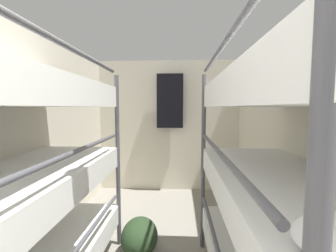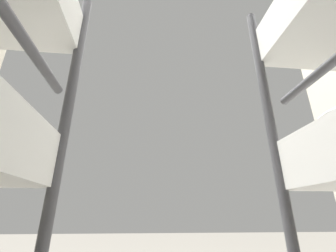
{
  "view_description": "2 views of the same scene",
  "coord_description": "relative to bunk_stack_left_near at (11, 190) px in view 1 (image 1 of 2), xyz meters",
  "views": [
    {
      "loc": [
        0.2,
        0.18,
        1.46
      ],
      "look_at": [
        0.06,
        2.8,
        1.25
      ],
      "focal_mm": 24.0,
      "sensor_mm": 36.0,
      "label": 1
    },
    {
      "loc": [
        0.11,
        1.45,
        0.76
      ],
      "look_at": [
        0.0,
        0.41,
        1.18
      ],
      "focal_mm": 24.0,
      "sensor_mm": 36.0,
      "label": 2
    }
  ],
  "objects": [
    {
      "name": "bunk_stack_left_near",
      "position": [
        0.0,
        0.0,
        0.0
      ],
      "size": [
        0.79,
        1.93,
        1.83
      ],
      "color": "#4C4C51",
      "rests_on": "ground_plane"
    },
    {
      "name": "hanging_coat",
      "position": [
        0.86,
        2.52,
        0.61
      ],
      "size": [
        0.44,
        0.12,
        0.9
      ],
      "color": "black"
    },
    {
      "name": "wall_left",
      "position": [
        -0.42,
        0.59,
        0.17
      ],
      "size": [
        0.06,
        4.22,
        2.27
      ],
      "color": "beige",
      "rests_on": "ground_plane"
    },
    {
      "name": "duffel_bag",
      "position": [
        0.63,
        0.83,
        -0.78
      ],
      "size": [
        0.36,
        0.45,
        0.36
      ],
      "color": "#23381E",
      "rests_on": "ground_plane"
    },
    {
      "name": "wall_right",
      "position": [
        2.07,
        0.59,
        0.17
      ],
      "size": [
        0.06,
        4.22,
        2.27
      ],
      "color": "beige",
      "rests_on": "ground_plane"
    },
    {
      "name": "bunk_stack_right_near",
      "position": [
        1.65,
        0.0,
        0.0
      ],
      "size": [
        0.79,
        1.93,
        1.83
      ],
      "color": "#4C4C51",
      "rests_on": "ground_plane"
    },
    {
      "name": "wall_back",
      "position": [
        0.82,
        2.67,
        0.17
      ],
      "size": [
        2.55,
        0.06,
        2.27
      ],
      "color": "beige",
      "rests_on": "ground_plane"
    }
  ]
}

